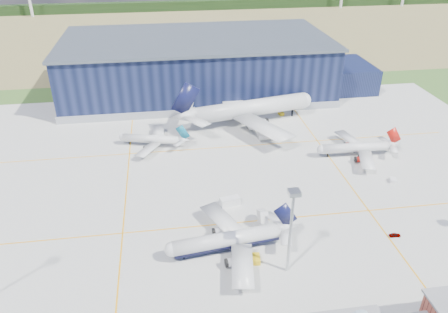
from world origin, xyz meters
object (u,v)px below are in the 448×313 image
airliner_widebody (251,100)px  gse_tug_c (281,113)px  gse_cart_a (393,180)px  airliner_regional (151,135)px  light_mast_center (292,219)px  gse_tug_a (256,259)px  airliner_navy (227,233)px  car_a (395,235)px  airliner_red (356,143)px  gse_van_a (230,201)px  airstair (262,219)px  hangar (202,68)px

airliner_widebody → gse_tug_c: bearing=10.5°
gse_cart_a → airliner_regional: bearing=175.5°
light_mast_center → gse_tug_a: (-6.79, 4.18, -14.74)m
airliner_navy → car_a: (45.15, -0.99, -5.26)m
airliner_red → gse_tug_c: size_ratio=10.49×
gse_cart_a → light_mast_center: bearing=-122.0°
light_mast_center → airliner_regional: (-32.08, 70.00, -10.97)m
gse_cart_a → car_a: size_ratio=0.89×
gse_van_a → gse_tug_c: gse_van_a is taller
gse_van_a → gse_cart_a: size_ratio=2.10×
light_mast_center → gse_cart_a: size_ratio=8.42×
car_a → gse_cart_a: bearing=-22.0°
airliner_navy → airstair: airliner_navy is taller
airliner_widebody → gse_cart_a: bearing=-66.7°
airliner_navy → gse_tug_c: 89.64m
car_a → gse_tug_c: bearing=10.4°
airliner_regional → gse_tug_a: bearing=126.5°
light_mast_center → airliner_regional: bearing=114.6°
airliner_red → airstair: 53.21m
gse_cart_a → gse_tug_c: 61.19m
airliner_regional → gse_tug_c: airliner_regional is taller
gse_tug_c → airstair: 76.73m
gse_van_a → gse_tug_a: bearing=175.0°
airliner_red → airliner_regional: bearing=-12.2°
airstair → airliner_navy: bearing=-140.4°
airliner_red → gse_tug_c: bearing=-65.3°
airliner_regional → gse_tug_c: size_ratio=9.28×
airliner_navy → gse_tug_a: airliner_navy is taller
gse_tug_c → airliner_widebody: bearing=-165.5°
gse_van_a → car_a: (41.14, -20.73, -0.73)m
airliner_widebody → gse_cart_a: 63.40m
airliner_navy → airliner_red: 67.76m
gse_tug_a → gse_cart_a: size_ratio=1.22×
hangar → airliner_widebody: hangar is taller
airliner_regional → car_a: 89.13m
gse_tug_c → airstair: airstair is taller
airliner_navy → gse_van_a: bearing=-108.7°
airliner_navy → car_a: bearing=171.5°
airliner_regional → gse_van_a: airliner_regional is taller
airliner_widebody → gse_cart_a: size_ratio=22.54×
hangar → airliner_regional: (-24.89, -54.80, -7.15)m
hangar → gse_cart_a: bearing=-60.5°
hangar → gse_tug_a: size_ratio=43.47×
airliner_widebody → car_a: (23.68, -76.77, -9.52)m
airliner_widebody → airstair: 67.79m
hangar → gse_tug_a: hangar is taller
airliner_regional → gse_cart_a: size_ratio=10.02×
airliner_red → airstair: bearing=41.5°
light_mast_center → airstair: 22.93m
airliner_red → gse_tug_a: 66.37m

